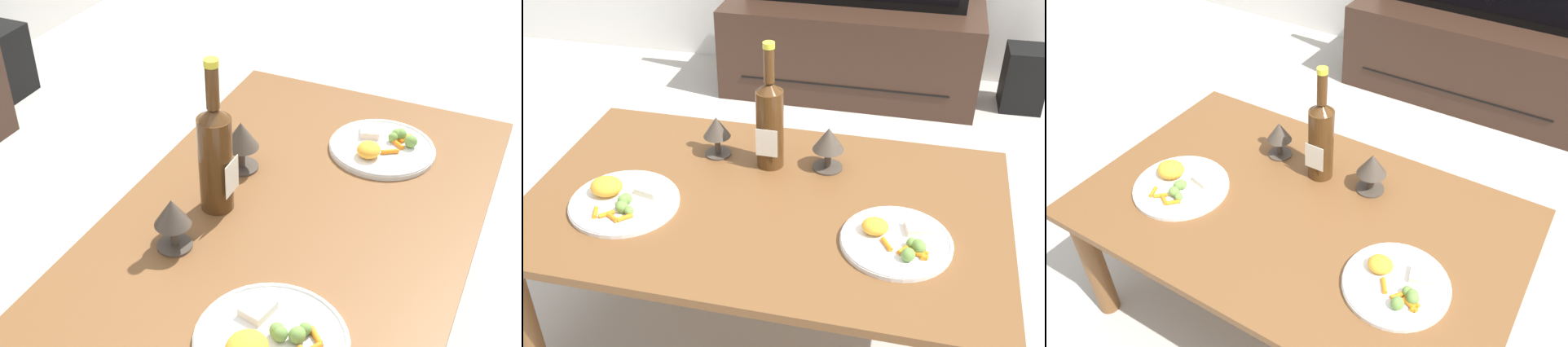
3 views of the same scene
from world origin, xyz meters
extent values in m
plane|color=#B7B2A8|center=(0.00, 0.00, 0.00)|extent=(6.40, 6.40, 0.00)
cube|color=brown|center=(0.00, 0.00, 0.48)|extent=(1.31, 0.81, 0.03)
cylinder|color=brown|center=(-0.59, -0.34, 0.23)|extent=(0.07, 0.07, 0.46)
cylinder|color=brown|center=(-0.59, 0.34, 0.23)|extent=(0.07, 0.07, 0.46)
cylinder|color=brown|center=(0.59, 0.34, 0.23)|extent=(0.07, 0.07, 0.46)
cube|color=#382319|center=(0.00, 1.72, 0.23)|extent=(1.29, 0.49, 0.46)
cube|color=black|center=(0.00, 1.48, 0.14)|extent=(1.03, 0.01, 0.01)
cylinder|color=#4C2D14|center=(-0.03, 0.18, 0.61)|extent=(0.08, 0.08, 0.24)
cone|color=#4C2D14|center=(-0.03, 0.18, 0.74)|extent=(0.08, 0.08, 0.04)
cylinder|color=#4C2D14|center=(-0.03, 0.18, 0.81)|extent=(0.03, 0.03, 0.10)
cylinder|color=yellow|center=(-0.03, 0.18, 0.86)|extent=(0.03, 0.03, 0.02)
cube|color=silver|center=(-0.03, 0.14, 0.59)|extent=(0.06, 0.00, 0.09)
cylinder|color=#473D33|center=(-0.20, 0.20, 0.49)|extent=(0.08, 0.08, 0.01)
cylinder|color=#473D33|center=(-0.20, 0.20, 0.52)|extent=(0.02, 0.02, 0.06)
cone|color=#473D33|center=(-0.20, 0.20, 0.58)|extent=(0.08, 0.08, 0.06)
cylinder|color=#473D33|center=(0.14, 0.20, 0.49)|extent=(0.09, 0.09, 0.01)
cylinder|color=#473D33|center=(0.14, 0.20, 0.52)|extent=(0.02, 0.02, 0.06)
cone|color=#473D33|center=(0.14, 0.20, 0.59)|extent=(0.09, 0.09, 0.07)
cylinder|color=white|center=(-0.36, -0.11, 0.50)|extent=(0.30, 0.30, 0.01)
torus|color=white|center=(-0.36, -0.11, 0.50)|extent=(0.29, 0.29, 0.01)
ellipsoid|color=orange|center=(-0.42, -0.08, 0.53)|extent=(0.09, 0.08, 0.05)
cube|color=beige|center=(-0.31, -0.05, 0.51)|extent=(0.08, 0.07, 0.02)
cylinder|color=orange|center=(-0.41, -0.18, 0.51)|extent=(0.03, 0.04, 0.01)
cylinder|color=orange|center=(-0.38, -0.18, 0.51)|extent=(0.04, 0.04, 0.01)
cylinder|color=orange|center=(-0.36, -0.19, 0.51)|extent=(0.04, 0.03, 0.01)
cylinder|color=orange|center=(-0.33, -0.18, 0.51)|extent=(0.04, 0.04, 0.01)
sphere|color=olive|center=(-0.35, -0.11, 0.52)|extent=(0.03, 0.03, 0.03)
sphere|color=olive|center=(-0.35, -0.15, 0.52)|extent=(0.03, 0.03, 0.03)
sphere|color=olive|center=(-0.36, -0.12, 0.52)|extent=(0.03, 0.03, 0.03)
sphere|color=olive|center=(-0.32, -0.16, 0.51)|extent=(0.03, 0.03, 0.03)
sphere|color=olive|center=(-0.34, -0.15, 0.52)|extent=(0.03, 0.03, 0.03)
cylinder|color=white|center=(0.36, -0.11, 0.50)|extent=(0.28, 0.28, 0.01)
torus|color=white|center=(0.36, -0.11, 0.50)|extent=(0.28, 0.28, 0.01)
ellipsoid|color=orange|center=(0.31, -0.08, 0.52)|extent=(0.07, 0.06, 0.04)
cube|color=beige|center=(0.41, -0.06, 0.51)|extent=(0.07, 0.07, 0.02)
cylinder|color=orange|center=(0.42, -0.15, 0.51)|extent=(0.05, 0.03, 0.01)
cylinder|color=orange|center=(0.43, -0.15, 0.51)|extent=(0.02, 0.05, 0.01)
cylinder|color=orange|center=(0.42, -0.14, 0.51)|extent=(0.05, 0.03, 0.01)
cylinder|color=orange|center=(0.39, -0.14, 0.51)|extent=(0.04, 0.04, 0.01)
cylinder|color=orange|center=(0.34, -0.13, 0.51)|extent=(0.03, 0.04, 0.01)
sphere|color=olive|center=(0.42, -0.13, 0.52)|extent=(0.03, 0.03, 0.03)
sphere|color=olive|center=(0.40, -0.17, 0.52)|extent=(0.03, 0.03, 0.03)
sphere|color=olive|center=(0.40, -0.12, 0.51)|extent=(0.03, 0.03, 0.03)
sphere|color=olive|center=(0.42, -0.14, 0.52)|extent=(0.03, 0.03, 0.03)
camera|label=1|loc=(-1.17, -0.45, 1.49)|focal=47.50mm
camera|label=2|loc=(0.37, -1.36, 1.51)|focal=43.91mm
camera|label=3|loc=(0.63, -0.97, 1.59)|focal=36.79mm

